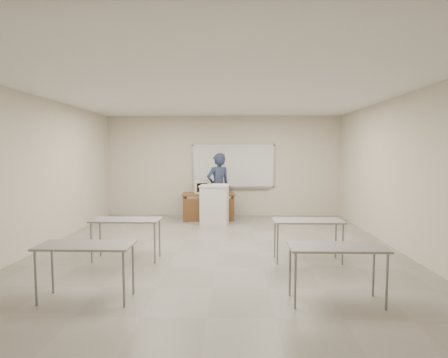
{
  "coord_description": "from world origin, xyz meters",
  "views": [
    {
      "loc": [
        0.29,
        -6.55,
        1.9
      ],
      "look_at": [
        0.06,
        2.2,
        1.24
      ],
      "focal_mm": 28.0,
      "sensor_mm": 36.0,
      "label": 1
    }
  ],
  "objects_px": {
    "instructor_desk": "(208,201)",
    "presenter": "(218,187)",
    "laptop": "(223,192)",
    "keyboard": "(220,184)",
    "whiteboard": "(233,167)",
    "podium": "(214,205)",
    "mouse": "(216,192)",
    "crt_monitor": "(200,187)"
  },
  "relations": [
    {
      "from": "podium",
      "to": "instructor_desk",
      "type": "bearing_deg",
      "value": 115.83
    },
    {
      "from": "whiteboard",
      "to": "instructor_desk",
      "type": "relative_size",
      "value": 1.67
    },
    {
      "from": "mouse",
      "to": "podium",
      "type": "bearing_deg",
      "value": -83.38
    },
    {
      "from": "presenter",
      "to": "crt_monitor",
      "type": "bearing_deg",
      "value": -61.56
    },
    {
      "from": "mouse",
      "to": "presenter",
      "type": "relative_size",
      "value": 0.05
    },
    {
      "from": "whiteboard",
      "to": "crt_monitor",
      "type": "bearing_deg",
      "value": -149.57
    },
    {
      "from": "whiteboard",
      "to": "instructor_desk",
      "type": "xyz_separation_m",
      "value": [
        -0.7,
        -0.78,
        -0.93
      ]
    },
    {
      "from": "podium",
      "to": "laptop",
      "type": "bearing_deg",
      "value": 77.11
    },
    {
      "from": "crt_monitor",
      "to": "instructor_desk",
      "type": "bearing_deg",
      "value": -57.3
    },
    {
      "from": "crt_monitor",
      "to": "keyboard",
      "type": "height_order",
      "value": "crt_monitor"
    },
    {
      "from": "keyboard",
      "to": "presenter",
      "type": "relative_size",
      "value": 0.25
    },
    {
      "from": "podium",
      "to": "presenter",
      "type": "bearing_deg",
      "value": 86.61
    },
    {
      "from": "crt_monitor",
      "to": "keyboard",
      "type": "xyz_separation_m",
      "value": [
        0.6,
        -0.72,
        0.14
      ]
    },
    {
      "from": "instructor_desk",
      "to": "keyboard",
      "type": "distance_m",
      "value": 0.79
    },
    {
      "from": "laptop",
      "to": "keyboard",
      "type": "bearing_deg",
      "value": -91.68
    },
    {
      "from": "instructor_desk",
      "to": "crt_monitor",
      "type": "distance_m",
      "value": 0.5
    },
    {
      "from": "mouse",
      "to": "whiteboard",
      "type": "bearing_deg",
      "value": 57.65
    },
    {
      "from": "laptop",
      "to": "instructor_desk",
      "type": "bearing_deg",
      "value": -177.54
    },
    {
      "from": "whiteboard",
      "to": "laptop",
      "type": "xyz_separation_m",
      "value": [
        -0.3,
        -0.79,
        -0.67
      ]
    },
    {
      "from": "podium",
      "to": "laptop",
      "type": "relative_size",
      "value": 3.16
    },
    {
      "from": "podium",
      "to": "mouse",
      "type": "distance_m",
      "value": 0.78
    },
    {
      "from": "instructor_desk",
      "to": "mouse",
      "type": "xyz_separation_m",
      "value": [
        0.2,
        0.16,
        0.22
      ]
    },
    {
      "from": "whiteboard",
      "to": "mouse",
      "type": "height_order",
      "value": "whiteboard"
    },
    {
      "from": "crt_monitor",
      "to": "presenter",
      "type": "distance_m",
      "value": 0.63
    },
    {
      "from": "instructor_desk",
      "to": "mouse",
      "type": "bearing_deg",
      "value": 35.92
    },
    {
      "from": "keyboard",
      "to": "laptop",
      "type": "bearing_deg",
      "value": 90.85
    },
    {
      "from": "whiteboard",
      "to": "podium",
      "type": "distance_m",
      "value": 1.73
    },
    {
      "from": "crt_monitor",
      "to": "presenter",
      "type": "bearing_deg",
      "value": -47.8
    },
    {
      "from": "laptop",
      "to": "crt_monitor",
      "type": "bearing_deg",
      "value": 164.41
    },
    {
      "from": "whiteboard",
      "to": "laptop",
      "type": "height_order",
      "value": "whiteboard"
    },
    {
      "from": "instructor_desk",
      "to": "laptop",
      "type": "distance_m",
      "value": 0.48
    },
    {
      "from": "instructor_desk",
      "to": "keyboard",
      "type": "height_order",
      "value": "keyboard"
    },
    {
      "from": "instructor_desk",
      "to": "laptop",
      "type": "xyz_separation_m",
      "value": [
        0.4,
        -0.01,
        0.26
      ]
    },
    {
      "from": "crt_monitor",
      "to": "mouse",
      "type": "bearing_deg",
      "value": -23.29
    },
    {
      "from": "instructor_desk",
      "to": "presenter",
      "type": "bearing_deg",
      "value": -24.71
    },
    {
      "from": "laptop",
      "to": "keyboard",
      "type": "relative_size",
      "value": 0.71
    },
    {
      "from": "podium",
      "to": "whiteboard",
      "type": "bearing_deg",
      "value": 76.42
    },
    {
      "from": "instructor_desk",
      "to": "presenter",
      "type": "xyz_separation_m",
      "value": [
        0.28,
        -0.11,
        0.39
      ]
    },
    {
      "from": "keyboard",
      "to": "presenter",
      "type": "xyz_separation_m",
      "value": [
        -0.07,
        0.38,
        -0.11
      ]
    },
    {
      "from": "podium",
      "to": "presenter",
      "type": "xyz_separation_m",
      "value": [
        0.08,
        0.46,
        0.42
      ]
    },
    {
      "from": "mouse",
      "to": "keyboard",
      "type": "bearing_deg",
      "value": -70.53
    },
    {
      "from": "instructor_desk",
      "to": "podium",
      "type": "distance_m",
      "value": 0.61
    }
  ]
}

